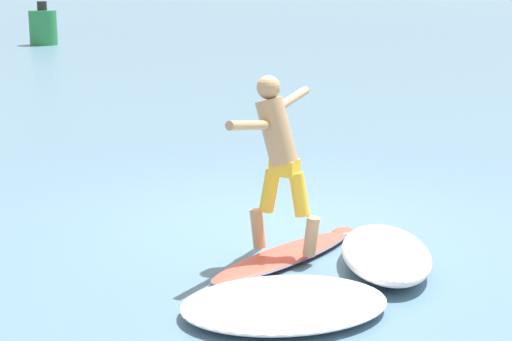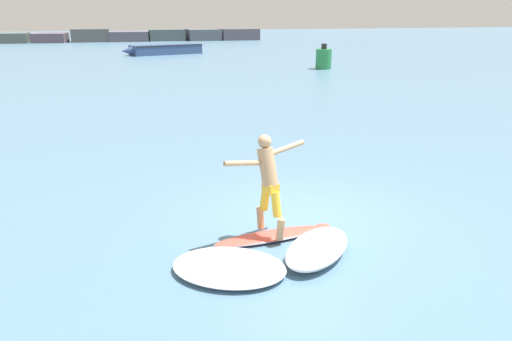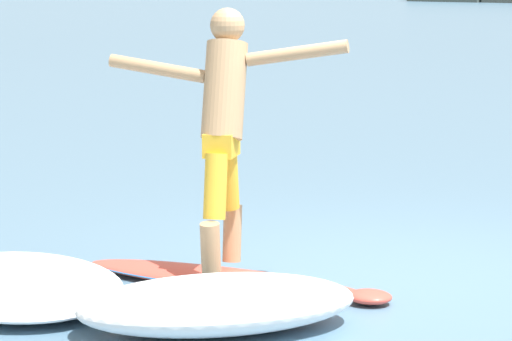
% 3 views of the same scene
% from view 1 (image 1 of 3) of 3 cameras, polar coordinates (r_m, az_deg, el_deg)
% --- Properties ---
extents(ground_plane, '(200.00, 200.00, 0.00)m').
position_cam_1_polar(ground_plane, '(9.95, 2.03, -3.61)').
color(ground_plane, slate).
extents(surfboard, '(2.31, 0.76, 0.23)m').
position_cam_1_polar(surfboard, '(8.75, 2.04, -5.66)').
color(surfboard, '#E24E40').
rests_on(surfboard, ground).
extents(surfer, '(1.59, 0.86, 1.78)m').
position_cam_1_polar(surfer, '(8.46, 1.47, 1.41)').
color(surfer, tan).
rests_on(surfer, surfboard).
extents(channel_marker_buoy, '(1.10, 1.10, 1.72)m').
position_cam_1_polar(channel_marker_buoy, '(35.57, -14.01, 9.26)').
color(channel_marker_buoy, '#288447').
rests_on(channel_marker_buoy, ground).
extents(wave_foam_at_tail, '(2.22, 2.02, 0.17)m').
position_cam_1_polar(wave_foam_at_tail, '(7.42, 1.91, -8.86)').
color(wave_foam_at_tail, white).
rests_on(wave_foam_at_tail, ground).
extents(wave_foam_at_nose, '(1.78, 1.83, 0.32)m').
position_cam_1_polar(wave_foam_at_nose, '(8.53, 8.64, -5.52)').
color(wave_foam_at_nose, white).
rests_on(wave_foam_at_nose, ground).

